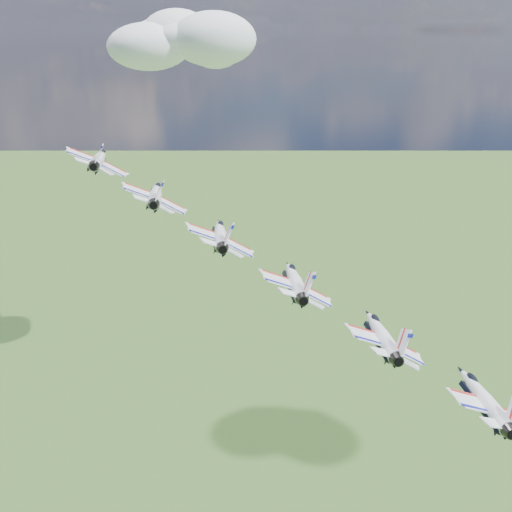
{
  "coord_description": "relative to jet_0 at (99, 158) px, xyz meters",
  "views": [
    {
      "loc": [
        -12.2,
        -67.39,
        177.46
      ],
      "look_at": [
        1.9,
        8.71,
        150.16
      ],
      "focal_mm": 45.0,
      "sensor_mm": 36.0,
      "label": 1
    }
  ],
  "objects": [
    {
      "name": "jet_3",
      "position": [
        23.85,
        -27.64,
        -10.79
      ],
      "size": [
        11.21,
        14.48,
        7.69
      ],
      "primitive_type": null,
      "rotation": [
        0.0,
        0.45,
        -0.08
      ],
      "color": "white"
    },
    {
      "name": "jet_4",
      "position": [
        31.81,
        -36.85,
        -14.39
      ],
      "size": [
        11.21,
        14.48,
        7.69
      ],
      "primitive_type": null,
      "rotation": [
        0.0,
        0.45,
        -0.08
      ],
      "color": "silver"
    },
    {
      "name": "jet_0",
      "position": [
        0.0,
        0.0,
        0.0
      ],
      "size": [
        11.21,
        14.48,
        7.69
      ],
      "primitive_type": null,
      "rotation": [
        0.0,
        0.45,
        -0.08
      ],
      "color": "white"
    },
    {
      "name": "jet_2",
      "position": [
        15.9,
        -18.43,
        -7.2
      ],
      "size": [
        11.21,
        14.48,
        7.69
      ],
      "primitive_type": null,
      "rotation": [
        0.0,
        0.45,
        -0.08
      ],
      "color": "silver"
    },
    {
      "name": "jet_1",
      "position": [
        7.95,
        -9.21,
        -3.6
      ],
      "size": [
        11.21,
        14.48,
        7.69
      ],
      "primitive_type": null,
      "rotation": [
        0.0,
        0.45,
        -0.08
      ],
      "color": "silver"
    },
    {
      "name": "jet_5",
      "position": [
        39.76,
        -46.06,
        -17.99
      ],
      "size": [
        11.21,
        14.48,
        7.69
      ],
      "primitive_type": null,
      "rotation": [
        0.0,
        0.45,
        -0.08
      ],
      "color": "silver"
    },
    {
      "name": "cloud_far",
      "position": [
        27.33,
        202.06,
        12.48
      ],
      "size": [
        59.39,
        46.66,
        23.33
      ],
      "primitive_type": "ellipsoid",
      "color": "white"
    }
  ]
}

